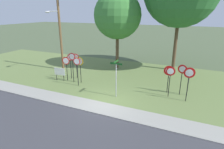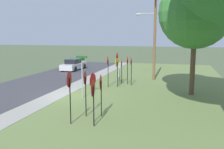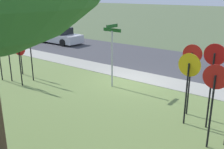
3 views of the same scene
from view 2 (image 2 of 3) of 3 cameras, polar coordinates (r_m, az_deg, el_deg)
ground_plane at (r=18.48m, az=-10.01°, el=-4.76°), size 160.00×160.00×0.00m
road_asphalt at (r=20.95m, az=-21.98°, el=-3.63°), size 44.00×6.40×0.01m
sidewalk_strip at (r=18.82m, az=-12.22°, el=-4.48°), size 44.00×1.60×0.06m
grass_median at (r=16.85m, az=8.87°, el=-6.01°), size 44.00×12.00×0.04m
stop_sign_near_left at (r=20.73m, az=-0.97°, el=2.19°), size 0.66×0.13×2.58m
stop_sign_near_right at (r=20.73m, az=1.18°, el=1.97°), size 0.76×0.11×2.43m
stop_sign_far_left at (r=21.58m, az=4.37°, el=2.22°), size 0.68×0.11×2.46m
stop_sign_far_center at (r=22.23m, az=2.16°, el=2.15°), size 0.71×0.15×2.29m
stop_sign_far_right at (r=21.42m, az=1.19°, el=2.85°), size 0.68×0.09×2.79m
stop_sign_center_tall at (r=22.04m, az=3.53°, el=2.34°), size 0.63×0.11×2.46m
yield_sign_near_left at (r=13.20m, az=-2.63°, el=-2.52°), size 0.79×0.16×2.26m
yield_sign_near_right at (r=12.14m, az=-9.76°, el=-2.34°), size 0.77×0.13×2.60m
yield_sign_far_left at (r=11.74m, az=-4.41°, el=-3.91°), size 0.84×0.13×2.28m
yield_sign_far_right at (r=13.24m, az=-6.19°, el=-1.97°), size 0.71×0.13×2.43m
yield_sign_center at (r=12.27m, az=-4.41°, el=-2.60°), size 0.70×0.12×2.49m
street_name_post at (r=17.26m, az=-6.86°, el=0.35°), size 0.96×0.82×2.91m
utility_pole at (r=24.16m, az=9.48°, el=9.86°), size 2.10×2.03×8.76m
notice_board at (r=22.99m, az=1.70°, el=0.30°), size 1.10×0.16×1.25m
oak_tree_left at (r=18.87m, az=18.52°, el=13.30°), size 5.14×5.14×8.46m
parked_hatchback_near at (r=31.86m, az=-8.74°, el=2.23°), size 4.54×1.96×1.39m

